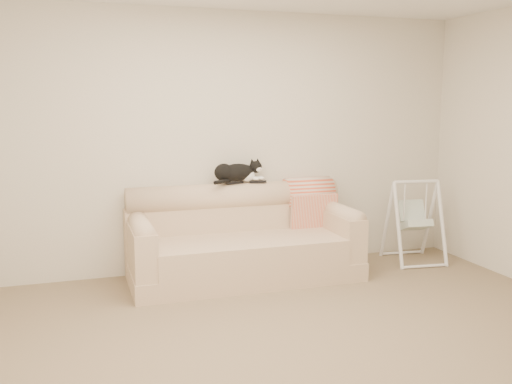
% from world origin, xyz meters
% --- Properties ---
extents(ground_plane, '(5.00, 5.00, 0.00)m').
position_xyz_m(ground_plane, '(0.00, 0.00, 0.00)').
color(ground_plane, '#7A684E').
rests_on(ground_plane, ground).
extents(room_shell, '(5.04, 4.04, 2.60)m').
position_xyz_m(room_shell, '(0.00, 0.00, 1.53)').
color(room_shell, beige).
rests_on(room_shell, ground).
extents(sofa, '(2.20, 0.93, 0.90)m').
position_xyz_m(sofa, '(0.02, 1.62, 0.35)').
color(sofa, '#CDA98C').
rests_on(sofa, ground).
extents(remote_a, '(0.19, 0.09, 0.03)m').
position_xyz_m(remote_a, '(0.01, 1.84, 0.91)').
color(remote_a, black).
rests_on(remote_a, sofa).
extents(remote_b, '(0.17, 0.07, 0.02)m').
position_xyz_m(remote_b, '(0.25, 1.84, 0.91)').
color(remote_b, black).
rests_on(remote_b, sofa).
extents(tuxedo_cat, '(0.58, 0.35, 0.23)m').
position_xyz_m(tuxedo_cat, '(0.03, 1.85, 1.01)').
color(tuxedo_cat, black).
rests_on(tuxedo_cat, sofa).
extents(throw_blanket, '(0.50, 0.38, 0.58)m').
position_xyz_m(throw_blanket, '(0.81, 1.84, 0.72)').
color(throw_blanket, '#E04D29').
rests_on(throw_blanket, sofa).
extents(baby_swing, '(0.60, 0.63, 0.89)m').
position_xyz_m(baby_swing, '(1.93, 1.58, 0.44)').
color(baby_swing, white).
rests_on(baby_swing, ground).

